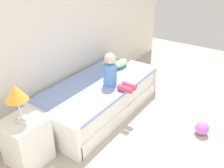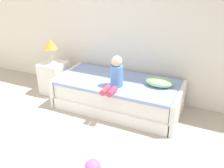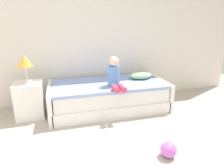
{
  "view_description": "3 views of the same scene",
  "coord_description": "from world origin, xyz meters",
  "px_view_note": "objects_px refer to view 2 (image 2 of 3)",
  "views": [
    {
      "loc": [
        -1.93,
        -0.01,
        2.21
      ],
      "look_at": [
        0.59,
        1.75,
        0.55
      ],
      "focal_mm": 38.14,
      "sensor_mm": 36.0,
      "label": 1
    },
    {
      "loc": [
        2.05,
        -1.45,
        2.21
      ],
      "look_at": [
        0.59,
        1.75,
        0.55
      ],
      "focal_mm": 39.59,
      "sensor_mm": 36.0,
      "label": 2
    },
    {
      "loc": [
        -0.24,
        -1.3,
        1.55
      ],
      "look_at": [
        0.59,
        1.75,
        0.55
      ],
      "focal_mm": 31.77,
      "sensor_mm": 36.0,
      "label": 3
    }
  ],
  "objects_px": {
    "child_figure": "(115,75)",
    "pillow": "(159,82)",
    "table_lamp": "(51,45)",
    "bed": "(118,94)",
    "toy_ball": "(93,167)",
    "nightstand": "(54,78)"
  },
  "relations": [
    {
      "from": "nightstand",
      "to": "toy_ball",
      "type": "xyz_separation_m",
      "value": [
        1.69,
        -1.57,
        -0.2
      ]
    },
    {
      "from": "table_lamp",
      "to": "toy_ball",
      "type": "height_order",
      "value": "table_lamp"
    },
    {
      "from": "table_lamp",
      "to": "toy_ball",
      "type": "bearing_deg",
      "value": -42.88
    },
    {
      "from": "table_lamp",
      "to": "nightstand",
      "type": "bearing_deg",
      "value": 0.0
    },
    {
      "from": "table_lamp",
      "to": "bed",
      "type": "bearing_deg",
      "value": -1.31
    },
    {
      "from": "child_figure",
      "to": "nightstand",
      "type": "bearing_deg",
      "value": 169.51
    },
    {
      "from": "child_figure",
      "to": "toy_ball",
      "type": "distance_m",
      "value": 1.48
    },
    {
      "from": "table_lamp",
      "to": "child_figure",
      "type": "bearing_deg",
      "value": -10.49
    },
    {
      "from": "child_figure",
      "to": "table_lamp",
      "type": "bearing_deg",
      "value": 169.51
    },
    {
      "from": "nightstand",
      "to": "pillow",
      "type": "bearing_deg",
      "value": 1.97
    },
    {
      "from": "pillow",
      "to": "table_lamp",
      "type": "bearing_deg",
      "value": -178.03
    },
    {
      "from": "child_figure",
      "to": "pillow",
      "type": "xyz_separation_m",
      "value": [
        0.61,
        0.33,
        -0.14
      ]
    },
    {
      "from": "table_lamp",
      "to": "pillow",
      "type": "xyz_separation_m",
      "value": [
        2.01,
        0.07,
        -0.37
      ]
    },
    {
      "from": "toy_ball",
      "to": "bed",
      "type": "bearing_deg",
      "value": 102.57
    },
    {
      "from": "toy_ball",
      "to": "table_lamp",
      "type": "bearing_deg",
      "value": 137.12
    },
    {
      "from": "table_lamp",
      "to": "child_figure",
      "type": "height_order",
      "value": "table_lamp"
    },
    {
      "from": "bed",
      "to": "nightstand",
      "type": "distance_m",
      "value": 1.35
    },
    {
      "from": "table_lamp",
      "to": "toy_ball",
      "type": "distance_m",
      "value": 2.46
    },
    {
      "from": "nightstand",
      "to": "table_lamp",
      "type": "distance_m",
      "value": 0.64
    },
    {
      "from": "bed",
      "to": "child_figure",
      "type": "distance_m",
      "value": 0.51
    },
    {
      "from": "bed",
      "to": "pillow",
      "type": "relative_size",
      "value": 4.8
    },
    {
      "from": "child_figure",
      "to": "toy_ball",
      "type": "bearing_deg",
      "value": -77.38
    }
  ]
}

